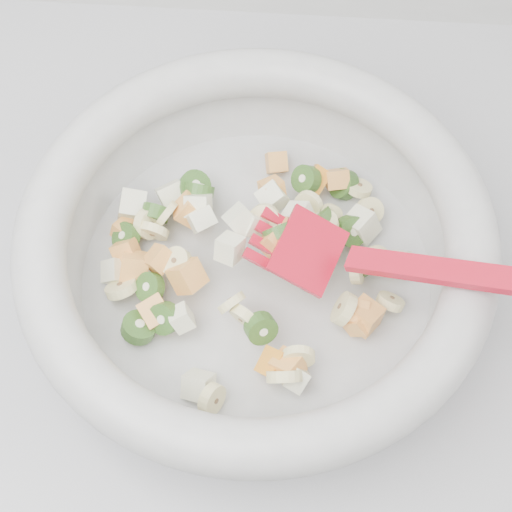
{
  "coord_description": "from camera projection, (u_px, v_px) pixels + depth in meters",
  "views": [
    {
      "loc": [
        -0.09,
        1.11,
        1.49
      ],
      "look_at": [
        -0.11,
        1.41,
        0.95
      ],
      "focal_mm": 55.0,
      "sensor_mm": 36.0,
      "label": 1
    }
  ],
  "objects": [
    {
      "name": "mixing_bowl",
      "position": [
        256.0,
        250.0,
        0.62
      ],
      "size": [
        0.43,
        0.37,
        0.14
      ],
      "color": "silver",
      "rests_on": "counter"
    },
    {
      "name": "counter",
      "position": [
        340.0,
        414.0,
        1.07
      ],
      "size": [
        2.0,
        0.6,
        0.9
      ],
      "primitive_type": "cube",
      "color": "#9B9BA0",
      "rests_on": "ground"
    }
  ]
}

